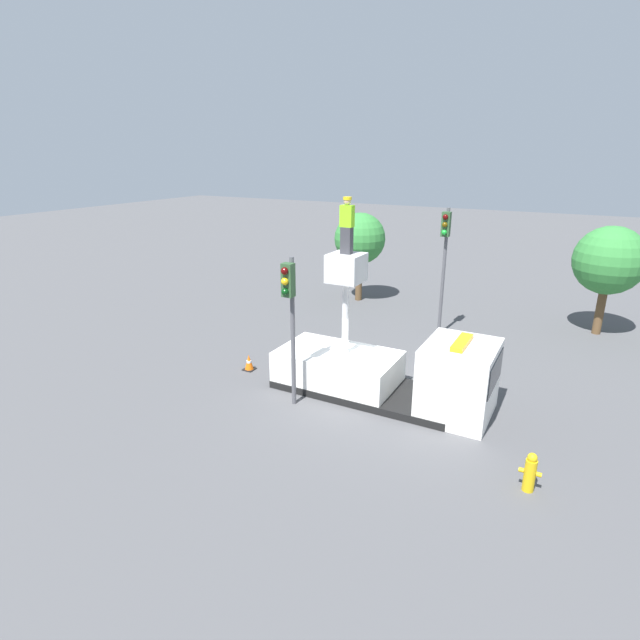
# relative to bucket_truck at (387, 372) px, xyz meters

# --- Properties ---
(ground_plane) EXTENTS (120.00, 120.00, 0.00)m
(ground_plane) POSITION_rel_bucket_truck_xyz_m (-0.76, 0.00, -0.91)
(ground_plane) COLOR #4C4C4F
(bucket_truck) EXTENTS (7.12, 2.46, 4.65)m
(bucket_truck) POSITION_rel_bucket_truck_xyz_m (0.00, 0.00, 0.00)
(bucket_truck) COLOR black
(bucket_truck) RESTS_ON ground
(worker) EXTENTS (0.40, 0.26, 1.75)m
(worker) POSITION_rel_bucket_truck_xyz_m (-1.53, 0.00, 4.61)
(worker) COLOR #38383D
(worker) RESTS_ON bucket_truck
(traffic_light_pole) EXTENTS (0.34, 0.57, 4.78)m
(traffic_light_pole) POSITION_rel_bucket_truck_xyz_m (-2.46, -1.94, 2.48)
(traffic_light_pole) COLOR #515156
(traffic_light_pole) RESTS_ON ground
(traffic_light_across) EXTENTS (0.34, 0.57, 5.53)m
(traffic_light_across) POSITION_rel_bucket_truck_xyz_m (-0.15, 6.61, 2.99)
(traffic_light_across) COLOR #515156
(traffic_light_across) RESTS_ON ground
(fire_hydrant) EXTENTS (0.51, 0.27, 1.01)m
(fire_hydrant) POSITION_rel_bucket_truck_xyz_m (4.72, -2.86, -0.42)
(fire_hydrant) COLOR gold
(fire_hydrant) RESTS_ON ground
(traffic_cone_rear) EXTENTS (0.41, 0.41, 0.59)m
(traffic_cone_rear) POSITION_rel_bucket_truck_xyz_m (-5.29, -0.34, -0.63)
(traffic_cone_rear) COLOR black
(traffic_cone_rear) RESTS_ON ground
(tree_left_bg) EXTENTS (2.69, 2.69, 4.71)m
(tree_left_bg) POSITION_rel_bucket_truck_xyz_m (-5.55, 10.08, 2.42)
(tree_left_bg) COLOR brown
(tree_left_bg) RESTS_ON ground
(tree_right_bg) EXTENTS (2.92, 2.92, 4.77)m
(tree_right_bg) POSITION_rel_bucket_truck_xyz_m (6.00, 10.23, 2.37)
(tree_right_bg) COLOR brown
(tree_right_bg) RESTS_ON ground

